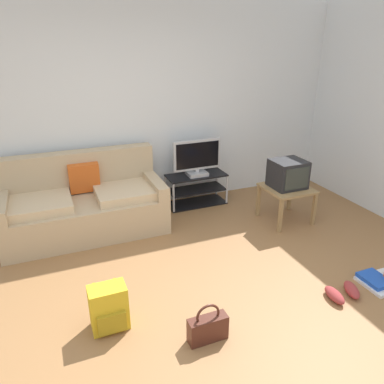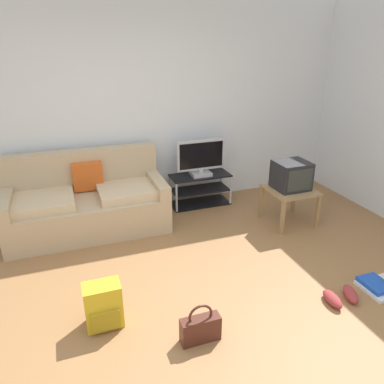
% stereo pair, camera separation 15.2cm
% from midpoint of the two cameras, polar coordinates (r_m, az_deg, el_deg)
% --- Properties ---
extents(ground_plane, '(9.00, 9.80, 0.02)m').
position_cam_midpoint_polar(ground_plane, '(3.37, -0.19, -18.47)').
color(ground_plane, olive).
extents(wall_back, '(9.00, 0.10, 2.70)m').
position_cam_midpoint_polar(wall_back, '(4.97, -11.15, 12.33)').
color(wall_back, silver).
rests_on(wall_back, ground_plane).
extents(couch, '(1.88, 0.88, 0.93)m').
position_cam_midpoint_polar(couch, '(4.69, -17.20, -1.89)').
color(couch, tan).
rests_on(couch, ground_plane).
extents(tv_stand, '(0.83, 0.37, 0.44)m').
position_cam_midpoint_polar(tv_stand, '(5.24, -0.17, 0.41)').
color(tv_stand, black).
rests_on(tv_stand, ground_plane).
extents(flat_tv, '(0.68, 0.22, 0.50)m').
position_cam_midpoint_polar(flat_tv, '(5.06, -0.08, 5.22)').
color(flat_tv, '#B2B2B7').
rests_on(flat_tv, tv_stand).
extents(side_table, '(0.56, 0.56, 0.46)m').
position_cam_midpoint_polar(side_table, '(4.83, 13.54, -0.02)').
color(side_table, '#9E7A4C').
rests_on(side_table, ground_plane).
extents(crt_tv, '(0.41, 0.37, 0.35)m').
position_cam_midpoint_polar(crt_tv, '(4.76, 13.69, 2.72)').
color(crt_tv, '#232326').
rests_on(crt_tv, side_table).
extents(backpack, '(0.30, 0.26, 0.39)m').
position_cam_midpoint_polar(backpack, '(3.22, -14.09, -16.98)').
color(backpack, gold).
rests_on(backpack, ground_plane).
extents(handbag, '(0.32, 0.11, 0.34)m').
position_cam_midpoint_polar(handbag, '(3.07, 0.93, -20.19)').
color(handbag, '#4C2319').
rests_on(handbag, ground_plane).
extents(sneakers_pair, '(0.37, 0.28, 0.09)m').
position_cam_midpoint_polar(sneakers_pair, '(3.76, 21.17, -14.25)').
color(sneakers_pair, '#993333').
rests_on(sneakers_pair, ground_plane).
extents(floor_tray, '(0.44, 0.34, 0.14)m').
position_cam_midpoint_polar(floor_tray, '(4.08, 26.50, -12.06)').
color(floor_tray, silver).
rests_on(floor_tray, ground_plane).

